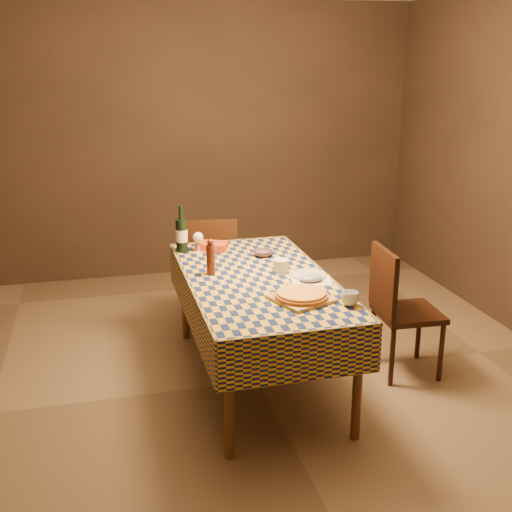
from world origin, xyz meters
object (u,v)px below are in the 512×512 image
wine_bottle (182,235)px  cutting_board (301,298)px  pizza (301,294)px  white_plate (308,275)px  bowl (263,253)px  dining_table (258,288)px  chair_right (398,304)px  chair_far (210,265)px

wine_bottle → cutting_board: bearing=-64.7°
pizza → white_plate: bearing=65.6°
cutting_board → wine_bottle: bearing=115.3°
pizza → bowl: pizza is taller
dining_table → chair_right: (0.97, -0.12, -0.17)m
bowl → chair_right: bearing=-34.2°
chair_right → chair_far: bearing=132.5°
dining_table → bowl: size_ratio=13.04×
dining_table → pizza: bearing=-72.8°
dining_table → chair_far: 1.10m
white_plate → chair_right: bearing=-4.9°
white_plate → bowl: bearing=109.3°
bowl → white_plate: bearing=-70.7°
pizza → chair_right: 0.94m
bowl → wine_bottle: bearing=155.1°
chair_right → bowl: bearing=145.8°
dining_table → chair_far: size_ratio=1.98×
dining_table → bowl: (0.15, 0.44, 0.10)m
chair_far → chair_right: bearing=-47.5°
pizza → white_plate: 0.45m
chair_right → dining_table: bearing=172.8°
dining_table → bowl: bearing=70.6°
white_plate → chair_far: 1.26m
cutting_board → chair_right: 0.94m
cutting_board → wine_bottle: size_ratio=0.90×
dining_table → wine_bottle: wine_bottle is taller
chair_right → wine_bottle: bearing=149.3°
dining_table → white_plate: (0.33, -0.07, 0.08)m
chair_far → chair_right: same height
cutting_board → chair_right: (0.83, 0.35, -0.26)m
chair_far → chair_right: (1.10, -1.20, 0.00)m
pizza → wine_bottle: 1.30m
bowl → white_plate: bowl is taller
cutting_board → dining_table: bearing=107.2°
wine_bottle → chair_right: bearing=-30.7°
white_plate → chair_far: chair_far is taller
cutting_board → white_plate: cutting_board is taller
bowl → cutting_board: bearing=-90.5°
bowl → pizza: bearing=-90.5°
dining_table → cutting_board: bearing=-72.8°
cutting_board → bowl: bowl is taller
dining_table → cutting_board: 0.50m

